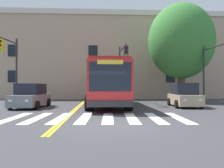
{
  "coord_description": "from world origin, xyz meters",
  "views": [
    {
      "loc": [
        -0.46,
        -8.85,
        1.56
      ],
      "look_at": [
        0.35,
        7.34,
        1.73
      ],
      "focal_mm": 35.0,
      "sensor_mm": 36.0,
      "label": 1
    }
  ],
  "objects_px": {
    "city_bus": "(107,84)",
    "traffic_light_near_corner": "(214,63)",
    "car_tan_far_lane": "(184,96)",
    "car_red_behind_bus": "(104,93)",
    "traffic_light_overhead": "(122,63)",
    "street_tree_curbside_large": "(181,41)",
    "car_grey_near_lane": "(31,97)",
    "traffic_light_far_corner": "(11,59)"
  },
  "relations": [
    {
      "from": "traffic_light_near_corner",
      "to": "street_tree_curbside_large",
      "type": "height_order",
      "value": "street_tree_curbside_large"
    },
    {
      "from": "car_red_behind_bus",
      "to": "city_bus",
      "type": "bearing_deg",
      "value": -89.54
    },
    {
      "from": "car_red_behind_bus",
      "to": "street_tree_curbside_large",
      "type": "xyz_separation_m",
      "value": [
        7.61,
        -5.18,
        5.28
      ]
    },
    {
      "from": "car_red_behind_bus",
      "to": "street_tree_curbside_large",
      "type": "relative_size",
      "value": 0.48
    },
    {
      "from": "car_grey_near_lane",
      "to": "car_tan_far_lane",
      "type": "bearing_deg",
      "value": 0.14
    },
    {
      "from": "street_tree_curbside_large",
      "to": "traffic_light_near_corner",
      "type": "bearing_deg",
      "value": -73.72
    },
    {
      "from": "city_bus",
      "to": "car_tan_far_lane",
      "type": "xyz_separation_m",
      "value": [
        5.83,
        -0.96,
        -0.96
      ]
    },
    {
      "from": "traffic_light_near_corner",
      "to": "traffic_light_far_corner",
      "type": "height_order",
      "value": "traffic_light_far_corner"
    },
    {
      "from": "car_tan_far_lane",
      "to": "traffic_light_overhead",
      "type": "relative_size",
      "value": 0.71
    },
    {
      "from": "car_red_behind_bus",
      "to": "traffic_light_overhead",
      "type": "height_order",
      "value": "traffic_light_overhead"
    },
    {
      "from": "city_bus",
      "to": "traffic_light_overhead",
      "type": "distance_m",
      "value": 3.23
    },
    {
      "from": "car_red_behind_bus",
      "to": "traffic_light_near_corner",
      "type": "relative_size",
      "value": 0.92
    },
    {
      "from": "traffic_light_far_corner",
      "to": "city_bus",
      "type": "bearing_deg",
      "value": -8.74
    },
    {
      "from": "traffic_light_near_corner",
      "to": "traffic_light_overhead",
      "type": "xyz_separation_m",
      "value": [
        -7.32,
        2.12,
        0.12
      ]
    },
    {
      "from": "car_grey_near_lane",
      "to": "car_tan_far_lane",
      "type": "height_order",
      "value": "car_tan_far_lane"
    },
    {
      "from": "street_tree_curbside_large",
      "to": "car_grey_near_lane",
      "type": "bearing_deg",
      "value": -158.48
    },
    {
      "from": "traffic_light_overhead",
      "to": "city_bus",
      "type": "bearing_deg",
      "value": -122.16
    },
    {
      "from": "car_tan_far_lane",
      "to": "traffic_light_overhead",
      "type": "distance_m",
      "value": 6.14
    },
    {
      "from": "car_tan_far_lane",
      "to": "traffic_light_overhead",
      "type": "bearing_deg",
      "value": 144.07
    },
    {
      "from": "car_tan_far_lane",
      "to": "street_tree_curbside_large",
      "type": "distance_m",
      "value": 7.56
    },
    {
      "from": "city_bus",
      "to": "street_tree_curbside_large",
      "type": "relative_size",
      "value": 1.08
    },
    {
      "from": "street_tree_curbside_large",
      "to": "car_tan_far_lane",
      "type": "bearing_deg",
      "value": -108.32
    },
    {
      "from": "car_red_behind_bus",
      "to": "traffic_light_overhead",
      "type": "distance_m",
      "value": 7.8
    },
    {
      "from": "city_bus",
      "to": "car_tan_far_lane",
      "type": "distance_m",
      "value": 5.99
    },
    {
      "from": "car_grey_near_lane",
      "to": "traffic_light_overhead",
      "type": "distance_m",
      "value": 8.22
    },
    {
      "from": "car_grey_near_lane",
      "to": "traffic_light_far_corner",
      "type": "distance_m",
      "value": 4.41
    },
    {
      "from": "city_bus",
      "to": "traffic_light_near_corner",
      "type": "distance_m",
      "value": 8.9
    },
    {
      "from": "street_tree_curbside_large",
      "to": "city_bus",
      "type": "bearing_deg",
      "value": -150.95
    },
    {
      "from": "city_bus",
      "to": "street_tree_curbside_large",
      "type": "xyz_separation_m",
      "value": [
        7.54,
        4.19,
        4.3
      ]
    },
    {
      "from": "city_bus",
      "to": "car_tan_far_lane",
      "type": "height_order",
      "value": "city_bus"
    },
    {
      "from": "traffic_light_far_corner",
      "to": "traffic_light_overhead",
      "type": "bearing_deg",
      "value": 6.18
    },
    {
      "from": "traffic_light_near_corner",
      "to": "car_grey_near_lane",
      "type": "bearing_deg",
      "value": -175.55
    },
    {
      "from": "car_red_behind_bus",
      "to": "street_tree_curbside_large",
      "type": "bearing_deg",
      "value": -34.2
    },
    {
      "from": "car_grey_near_lane",
      "to": "traffic_light_overhead",
      "type": "height_order",
      "value": "traffic_light_overhead"
    },
    {
      "from": "car_grey_near_lane",
      "to": "traffic_light_near_corner",
      "type": "distance_m",
      "value": 14.62
    },
    {
      "from": "car_tan_far_lane",
      "to": "car_grey_near_lane",
      "type": "bearing_deg",
      "value": -179.86
    },
    {
      "from": "city_bus",
      "to": "street_tree_curbside_large",
      "type": "distance_m",
      "value": 9.64
    },
    {
      "from": "car_grey_near_lane",
      "to": "traffic_light_far_corner",
      "type": "bearing_deg",
      "value": 137.0
    },
    {
      "from": "traffic_light_near_corner",
      "to": "traffic_light_far_corner",
      "type": "bearing_deg",
      "value": 176.22
    },
    {
      "from": "city_bus",
      "to": "traffic_light_near_corner",
      "type": "xyz_separation_m",
      "value": [
        8.73,
        0.12,
        1.72
      ]
    },
    {
      "from": "car_tan_far_lane",
      "to": "traffic_light_far_corner",
      "type": "bearing_deg",
      "value": 170.99
    },
    {
      "from": "car_tan_far_lane",
      "to": "traffic_light_far_corner",
      "type": "height_order",
      "value": "traffic_light_far_corner"
    }
  ]
}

